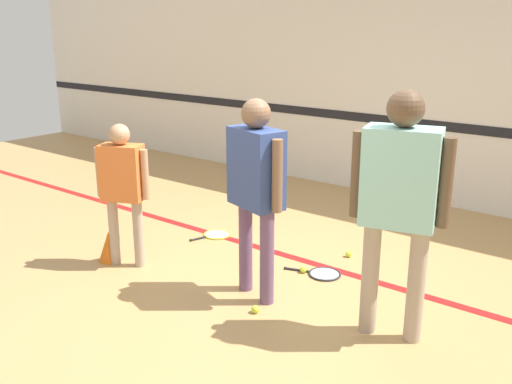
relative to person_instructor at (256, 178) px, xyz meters
The scene contains 12 objects.
ground_plane 1.06m from the person_instructor, 106.88° to the left, with size 16.00×16.00×0.00m, color tan.
wall_back 3.56m from the person_instructor, 90.58° to the left, with size 16.00×0.07×3.20m.
floor_stripe 1.37m from the person_instructor, 92.31° to the left, with size 14.40×0.10×0.01m.
person_instructor is the anchor object (origin of this frame).
person_student_left 1.43m from the person_instructor, 169.93° to the right, with size 0.48×0.36×1.39m.
person_student_right 1.20m from the person_instructor, ahead, with size 0.68×0.41×1.85m.
racket_spare_on_floor 1.29m from the person_instructor, 72.04° to the left, with size 0.57×0.39×0.03m.
racket_second_spare 1.84m from the person_instructor, 144.93° to the left, with size 0.39×0.52×0.03m.
tennis_ball_near_instructor 1.07m from the person_instructor, 53.17° to the right, with size 0.07×0.07×0.07m, color #CCE038.
tennis_ball_by_spare_racket 1.21m from the person_instructor, 83.99° to the left, with size 0.07×0.07×0.07m, color #CCE038.
tennis_ball_stray_left 1.62m from the person_instructor, 79.94° to the left, with size 0.07×0.07×0.07m, color #CCE038.
training_cone 1.87m from the person_instructor, 169.85° to the right, with size 0.22×0.22×0.31m.
Camera 1 is at (2.78, -3.65, 2.27)m, focal length 40.00 mm.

